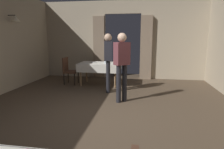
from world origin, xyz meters
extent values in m
plane|color=#4C3D2D|center=(0.00, 0.00, 0.00)|extent=(10.08, 10.08, 0.00)
cylinder|color=black|center=(-3.02, 1.80, 2.25)|extent=(0.24, 0.02, 0.02)
cone|color=beige|center=(-2.90, 1.80, 2.15)|extent=(0.26, 0.26, 0.18)
cube|color=tan|center=(-1.95, 4.20, 1.50)|extent=(2.50, 0.12, 3.00)
cube|color=tan|center=(1.95, 4.20, 1.50)|extent=(2.50, 0.12, 3.00)
cube|color=tan|center=(0.00, 4.20, 2.75)|extent=(1.40, 0.12, 0.50)
cube|color=#7F6B56|center=(-0.92, 4.06, 1.21)|extent=(0.44, 0.14, 2.42)
cube|color=#7F6B56|center=(0.92, 4.06, 1.21)|extent=(0.44, 0.14, 2.42)
cylinder|color=olive|center=(-1.21, 2.54, 0.35)|extent=(0.06, 0.06, 0.71)
cylinder|color=olive|center=(-0.05, 2.54, 0.35)|extent=(0.06, 0.06, 0.71)
cylinder|color=olive|center=(-1.21, 3.22, 0.35)|extent=(0.06, 0.06, 0.71)
cylinder|color=olive|center=(-0.05, 3.22, 0.35)|extent=(0.06, 0.06, 0.71)
cube|color=olive|center=(-0.63, 2.88, 0.72)|extent=(1.32, 0.84, 0.03)
cube|color=silver|center=(-0.63, 2.88, 0.74)|extent=(1.38, 0.90, 0.01)
cube|color=silver|center=(-0.63, 2.43, 0.62)|extent=(1.38, 0.02, 0.27)
cube|color=silver|center=(-0.63, 3.33, 0.62)|extent=(1.38, 0.02, 0.27)
cube|color=silver|center=(-1.32, 2.88, 0.62)|extent=(0.02, 0.90, 0.27)
cube|color=silver|center=(0.06, 2.88, 0.62)|extent=(0.02, 0.90, 0.27)
cylinder|color=black|center=(-1.44, 2.96, 0.21)|extent=(0.04, 0.04, 0.42)
cylinder|color=black|center=(-1.44, 2.58, 0.21)|extent=(0.04, 0.04, 0.42)
cylinder|color=black|center=(-1.82, 2.96, 0.21)|extent=(0.04, 0.04, 0.42)
cylinder|color=black|center=(-1.82, 2.58, 0.21)|extent=(0.04, 0.04, 0.42)
cube|color=#513323|center=(-1.63, 2.77, 0.43)|extent=(0.44, 0.44, 0.06)
cube|color=#513323|center=(-1.83, 2.77, 0.69)|extent=(0.05, 0.42, 0.48)
cylinder|color=silver|center=(-0.40, 2.73, 0.81)|extent=(0.07, 0.07, 0.12)
cylinder|color=silver|center=(-0.38, 3.03, 0.80)|extent=(0.07, 0.07, 0.10)
cylinder|color=white|center=(-0.99, 2.68, 0.76)|extent=(0.19, 0.19, 0.01)
cylinder|color=white|center=(-0.87, 2.98, 0.76)|extent=(0.23, 0.23, 0.01)
cylinder|color=black|center=(-0.19, 2.08, 0.47)|extent=(0.12, 0.12, 0.95)
cylinder|color=black|center=(-0.16, 1.90, 0.47)|extent=(0.12, 0.12, 0.95)
cube|color=#26262D|center=(-0.17, 1.99, 1.23)|extent=(0.28, 0.39, 0.55)
sphere|color=tan|center=(-0.17, 1.99, 1.61)|extent=(0.22, 0.22, 0.22)
cylinder|color=black|center=(0.26, 1.08, 0.47)|extent=(0.12, 0.12, 0.95)
cylinder|color=black|center=(0.39, 1.20, 0.47)|extent=(0.12, 0.12, 0.95)
cube|color=brown|center=(0.33, 1.14, 1.23)|extent=(0.42, 0.40, 0.55)
sphere|color=tan|center=(0.33, 1.14, 1.61)|extent=(0.22, 0.22, 0.22)
camera|label=1|loc=(0.87, -3.66, 1.62)|focal=31.69mm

